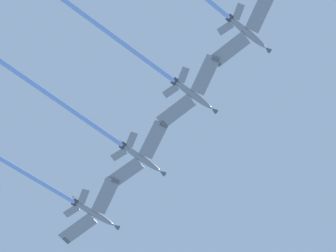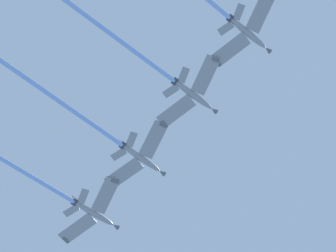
% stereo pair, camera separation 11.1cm
% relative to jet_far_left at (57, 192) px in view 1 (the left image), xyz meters
% --- Properties ---
extents(jet_far_left, '(19.89, 48.15, 18.62)m').
position_rel_jet_far_left_xyz_m(jet_far_left, '(0.00, 0.00, 0.00)').
color(jet_far_left, gray).
extents(jet_inner_left, '(19.84, 48.99, 18.87)m').
position_rel_jet_far_left_xyz_m(jet_inner_left, '(17.44, 2.35, 0.24)').
color(jet_inner_left, gray).
extents(jet_centre, '(19.94, 54.30, 20.91)m').
position_rel_jet_far_left_xyz_m(jet_centre, '(36.20, 3.72, -0.58)').
color(jet_centre, gray).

